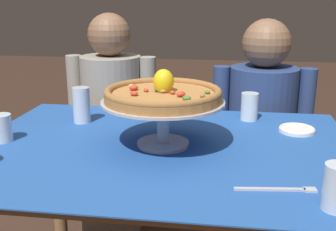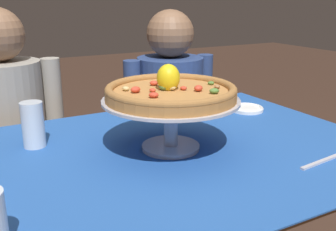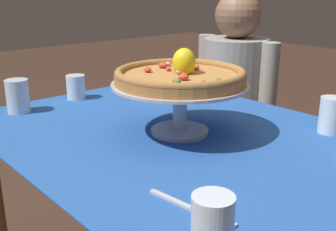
# 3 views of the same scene
# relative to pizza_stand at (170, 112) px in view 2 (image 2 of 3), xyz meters

# --- Properties ---
(dining_table) EXTENTS (1.27, 0.93, 0.76)m
(dining_table) POSITION_rel_pizza_stand_xyz_m (0.00, -0.01, -0.22)
(dining_table) COLOR olive
(dining_table) RESTS_ON ground
(pizza_stand) EXTENTS (0.40, 0.40, 0.15)m
(pizza_stand) POSITION_rel_pizza_stand_xyz_m (0.00, 0.00, 0.00)
(pizza_stand) COLOR #B7B7C1
(pizza_stand) RESTS_ON dining_table
(pizza) EXTENTS (0.38, 0.38, 0.10)m
(pizza) POSITION_rel_pizza_stand_xyz_m (0.00, 0.00, 0.06)
(pizza) COLOR #AD753D
(pizza) RESTS_ON pizza_stand
(water_glass_back_right) EXTENTS (0.07, 0.07, 0.11)m
(water_glass_back_right) POSITION_rel_pizza_stand_xyz_m (0.30, 0.34, -0.07)
(water_glass_back_right) COLOR silver
(water_glass_back_right) RESTS_ON dining_table
(water_glass_back_left) EXTENTS (0.07, 0.07, 0.14)m
(water_glass_back_left) POSITION_rel_pizza_stand_xyz_m (-0.35, 0.21, -0.05)
(water_glass_back_left) COLOR silver
(water_glass_back_left) RESTS_ON dining_table
(side_plate) EXTENTS (0.13, 0.13, 0.02)m
(side_plate) POSITION_rel_pizza_stand_xyz_m (0.46, 0.21, -0.10)
(side_plate) COLOR white
(side_plate) RESTS_ON dining_table
(dinner_fork) EXTENTS (0.21, 0.04, 0.01)m
(dinner_fork) POSITION_rel_pizza_stand_xyz_m (0.35, -0.28, -0.11)
(dinner_fork) COLOR #B7B7C1
(dinner_fork) RESTS_ON dining_table
(diner_left) EXTENTS (0.46, 0.32, 1.16)m
(diner_left) POSITION_rel_pizza_stand_xyz_m (-0.38, 0.71, -0.33)
(diner_left) COLOR gray
(diner_left) RESTS_ON ground
(diner_right) EXTENTS (0.48, 0.32, 1.14)m
(diner_right) POSITION_rel_pizza_stand_xyz_m (0.38, 0.69, -0.33)
(diner_right) COLOR navy
(diner_right) RESTS_ON ground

